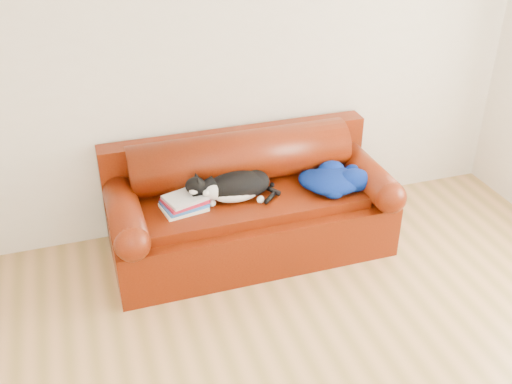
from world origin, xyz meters
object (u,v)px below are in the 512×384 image
sofa_base (250,223)px  blanket (334,179)px  cat (237,187)px  book_stack (185,203)px

sofa_base → blanket: 0.72m
cat → sofa_base: bearing=18.3°
sofa_base → cat: bearing=-160.7°
sofa_base → cat: 0.38m
book_stack → blanket: bearing=-2.6°
cat → blanket: cat is taller
sofa_base → cat: size_ratio=2.99×
sofa_base → book_stack: (-0.51, -0.06, 0.31)m
blanket → book_stack: bearing=177.4°
sofa_base → book_stack: book_stack is taller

